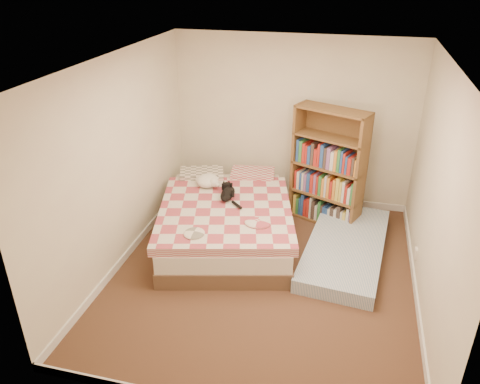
% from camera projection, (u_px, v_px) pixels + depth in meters
% --- Properties ---
extents(room, '(3.51, 4.01, 2.51)m').
position_uv_depth(room, '(266.00, 183.00, 5.11)').
color(room, '#442E1D').
rests_on(room, ground).
extents(bed, '(2.10, 2.59, 0.61)m').
position_uv_depth(bed, '(227.00, 218.00, 6.27)').
color(bed, brown).
rests_on(bed, room).
extents(bookshelf, '(1.12, 0.71, 1.66)m').
position_uv_depth(bookshelf, '(327.00, 182.00, 6.54)').
color(bookshelf, brown).
rests_on(bookshelf, room).
extents(floor_mattress, '(1.12, 2.11, 0.18)m').
position_uv_depth(floor_mattress, '(346.00, 248.00, 5.97)').
color(floor_mattress, '#6C8FB4').
rests_on(floor_mattress, room).
extents(black_cat, '(0.30, 0.65, 0.15)m').
position_uv_depth(black_cat, '(228.00, 193.00, 6.21)').
color(black_cat, black).
rests_on(black_cat, bed).
extents(white_dog, '(0.38, 0.41, 0.16)m').
position_uv_depth(white_dog, '(208.00, 181.00, 6.49)').
color(white_dog, white).
rests_on(white_dog, bed).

